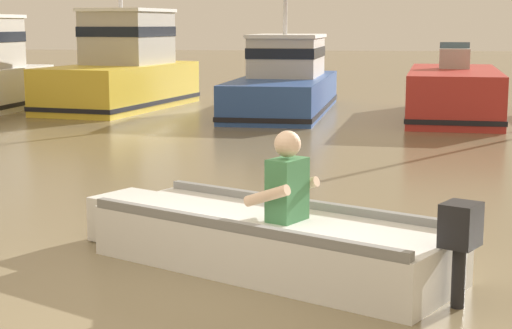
# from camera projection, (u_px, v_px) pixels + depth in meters

# --- Properties ---
(ground_plane) EXTENTS (120.00, 120.00, 0.00)m
(ground_plane) POSITION_uv_depth(u_px,v_px,m) (155.00, 314.00, 5.89)
(ground_plane) COLOR #7A6B4C
(rowboat_with_person) EXTENTS (3.45, 2.48, 1.19)m
(rowboat_with_person) POSITION_uv_depth(u_px,v_px,m) (265.00, 239.00, 6.99)
(rowboat_with_person) COLOR white
(rowboat_with_person) RESTS_ON ground
(moored_boat_yellow) EXTENTS (3.15, 5.33, 4.89)m
(moored_boat_yellow) POSITION_uv_depth(u_px,v_px,m) (123.00, 71.00, 20.24)
(moored_boat_yellow) COLOR gold
(moored_boat_yellow) RESTS_ON ground
(moored_boat_blue) EXTENTS (2.40, 6.07, 4.30)m
(moored_boat_blue) POSITION_uv_depth(u_px,v_px,m) (285.00, 83.00, 19.39)
(moored_boat_blue) COLOR #2D519E
(moored_boat_blue) RESTS_ON ground
(moored_boat_red) EXTENTS (2.46, 5.43, 1.64)m
(moored_boat_red) POSITION_uv_depth(u_px,v_px,m) (453.00, 95.00, 18.18)
(moored_boat_red) COLOR #B72D28
(moored_boat_red) RESTS_ON ground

